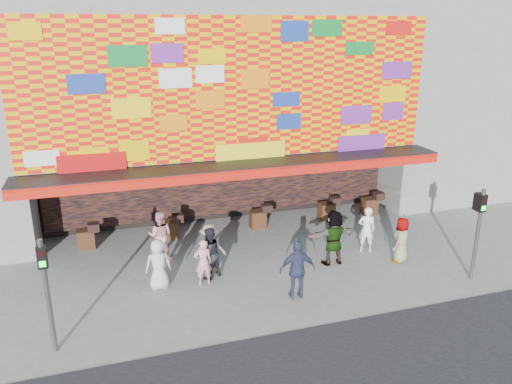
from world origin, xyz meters
TOP-DOWN VIEW (x-y plane):
  - ground at (0.00, 0.00)m, footprint 90.00×90.00m
  - shop_building at (0.00, 8.18)m, footprint 15.20×9.40m
  - neighbor_right at (13.00, 8.00)m, footprint 11.00×8.00m
  - signal_left at (-6.20, -1.50)m, footprint 0.22×0.20m
  - signal_right at (6.20, -1.50)m, footprint 0.22×0.20m
  - ped_a at (-3.34, 0.88)m, footprint 0.78×0.51m
  - ped_b at (-2.00, 0.70)m, footprint 0.56×0.37m
  - ped_c at (-1.74, 1.07)m, footprint 1.03×0.96m
  - ped_d at (-1.62, 1.47)m, footprint 1.14×0.76m
  - ped_e at (0.47, -0.91)m, footprint 1.12×0.59m
  - ped_f at (2.46, 0.81)m, footprint 1.78×0.61m
  - ped_g at (4.72, 0.26)m, footprint 0.92×0.85m
  - ped_h at (4.00, 1.34)m, footprint 0.71×0.60m
  - ped_i at (-3.02, 2.94)m, footprint 1.01×0.90m
  - parasol at (4.72, 0.26)m, footprint 1.16×1.17m

SIDE VIEW (x-z plane):
  - ground at x=0.00m, z-range 0.00..0.00m
  - ped_b at x=-2.00m, z-range 0.00..1.50m
  - ped_g at x=4.72m, z-range 0.00..1.58m
  - ped_a at x=-3.34m, z-range 0.00..1.59m
  - ped_d at x=-1.62m, z-range 0.00..1.64m
  - ped_h at x=4.00m, z-range 0.00..1.67m
  - ped_c at x=-1.74m, z-range 0.00..1.69m
  - ped_i at x=-3.02m, z-range 0.00..1.71m
  - ped_e at x=0.47m, z-range 0.00..1.82m
  - ped_f at x=2.46m, z-range 0.00..1.90m
  - signal_left at x=-6.20m, z-range 0.36..3.36m
  - signal_right at x=6.20m, z-range 0.36..3.36m
  - parasol at x=4.72m, z-range 1.22..3.00m
  - shop_building at x=0.00m, z-range 0.23..10.23m
  - neighbor_right at x=13.00m, z-range 0.00..12.00m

